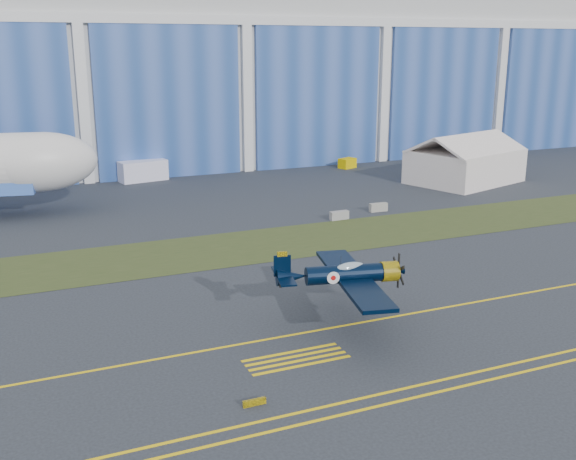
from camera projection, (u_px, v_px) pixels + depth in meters
name	position (u px, v px, depth m)	size (l,w,h in m)	color
ground	(465.00, 275.00, 52.44)	(260.00, 260.00, 0.00)	#2C3139
grass_median	(374.00, 231.00, 64.84)	(260.00, 10.00, 0.02)	#475128
hangar	(201.00, 60.00, 112.08)	(220.00, 45.70, 30.00)	silver
taxiway_centreline	(509.00, 296.00, 48.01)	(200.00, 0.20, 0.02)	yellow
hold_short_ladder	(296.00, 359.00, 38.40)	(6.00, 2.40, 0.02)	yellow
guard_board_left	(254.00, 402.00, 33.38)	(1.20, 0.15, 0.35)	yellow
warbird	(345.00, 274.00, 42.17)	(11.63, 13.11, 3.36)	black
tent	(465.00, 158.00, 87.35)	(16.21, 13.82, 6.41)	white
shipping_container	(143.00, 171.00, 88.78)	(6.19, 2.48, 2.68)	white
tug	(347.00, 163.00, 98.20)	(2.47, 1.54, 1.44)	#E4BE00
barrier_a	(339.00, 215.00, 69.03)	(2.00, 0.60, 0.90)	gray
barrier_b	(378.00, 207.00, 72.52)	(2.00, 0.60, 0.90)	gray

